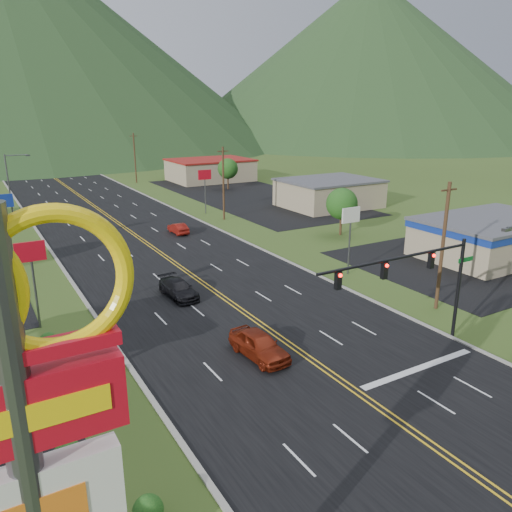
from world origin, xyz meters
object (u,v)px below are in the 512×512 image
car_red_near (259,345)px  car_dark_mid (178,289)px  traffic_signal (419,273)px  car_red_far (178,229)px  pylon_sign (26,468)px  streetlight_west (11,182)px

car_red_near → car_dark_mid: size_ratio=1.00×
traffic_signal → car_red_far: 36.96m
traffic_signal → car_red_near: bearing=155.4°
traffic_signal → pylon_sign: bearing=-152.9°
pylon_sign → traffic_signal: (23.48, 12.00, -3.97)m
streetlight_west → car_red_far: 25.90m
car_red_near → traffic_signal: bearing=-29.1°
streetlight_west → car_dark_mid: streetlight_west is taller
streetlight_west → car_red_far: size_ratio=2.28×
streetlight_west → car_red_near: (9.04, -51.83, -4.35)m
car_red_far → car_dark_mid: bearing=67.2°
car_dark_mid → streetlight_west: bearing=98.8°
car_red_near → car_red_far: size_ratio=1.24×
pylon_sign → car_red_near: 23.23m
car_red_near → streetlight_west: bearing=95.4°
traffic_signal → car_dark_mid: 19.65m
car_dark_mid → traffic_signal: bearing=-63.2°
pylon_sign → streetlight_west: (5.32, 68.00, -4.12)m
traffic_signal → car_dark_mid: (-9.62, 16.50, -4.62)m
pylon_sign → car_dark_mid: (13.87, 28.49, -8.59)m
car_red_near → car_dark_mid: (-0.49, 12.32, -0.13)m
car_red_near → pylon_sign: bearing=-136.1°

